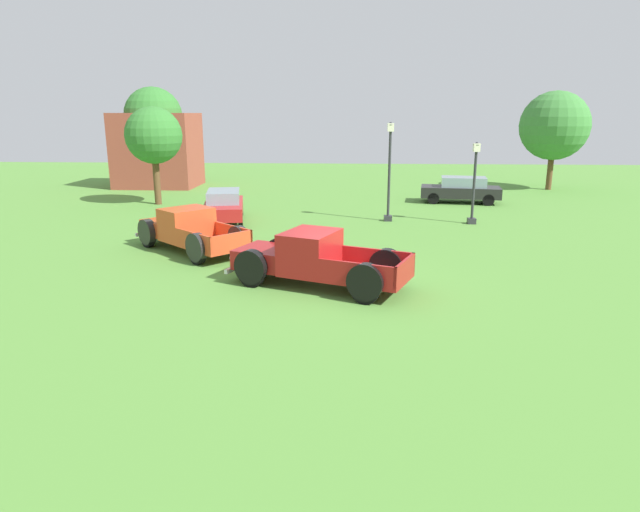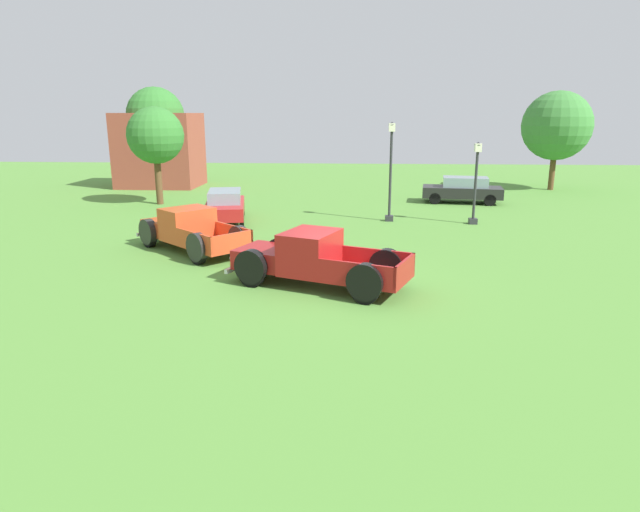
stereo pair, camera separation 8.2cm
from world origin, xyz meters
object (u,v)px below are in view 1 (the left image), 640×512
object	(u,v)px
sedan_distant_b	(461,189)
lamp_post_near	(474,181)
sedan_distant_a	(224,205)
lamp_post_far	(389,170)
pickup_truck_behind_left	(186,230)
oak_tree_east	(555,126)
pickup_truck_foreground	(308,259)
oak_tree_center	(153,116)
oak_tree_west	(154,136)

from	to	relation	value
sedan_distant_b	lamp_post_near	xyz separation A→B (m)	(-0.66, -6.09, 1.16)
sedan_distant_a	lamp_post_far	distance (m)	7.76
sedan_distant_a	pickup_truck_behind_left	bearing A→B (deg)	-91.20
sedan_distant_b	oak_tree_east	size ratio (longest dim) A/B	0.72
pickup_truck_behind_left	sedan_distant_a	world-z (taller)	pickup_truck_behind_left
pickup_truck_foreground	sedan_distant_a	size ratio (longest dim) A/B	1.24
sedan_distant_a	oak_tree_center	world-z (taller)	oak_tree_center
lamp_post_near	oak_tree_center	xyz separation A→B (m)	(-18.66, 12.35, 2.72)
lamp_post_near	oak_tree_east	xyz separation A→B (m)	(7.45, 11.95, 2.15)
sedan_distant_a	oak_tree_east	size ratio (longest dim) A/B	0.71
oak_tree_west	oak_tree_center	bearing A→B (deg)	109.03
oak_tree_center	pickup_truck_foreground	bearing A→B (deg)	-61.30
lamp_post_far	oak_tree_east	size ratio (longest dim) A/B	0.72
pickup_truck_behind_left	lamp_post_far	world-z (taller)	lamp_post_far
sedan_distant_b	lamp_post_far	bearing A→B (deg)	-128.06
sedan_distant_a	lamp_post_far	bearing A→B (deg)	3.17
pickup_truck_behind_left	sedan_distant_b	world-z (taller)	pickup_truck_behind_left
sedan_distant_b	oak_tree_center	xyz separation A→B (m)	(-19.32, 6.26, 3.88)
pickup_truck_behind_left	oak_tree_west	xyz separation A→B (m)	(-4.58, 10.20, 2.94)
lamp_post_far	oak_tree_west	bearing A→B (deg)	161.14
lamp_post_far	oak_tree_east	bearing A→B (deg)	45.74
sedan_distant_a	lamp_post_far	size ratio (longest dim) A/B	0.99
pickup_truck_foreground	sedan_distant_a	bearing A→B (deg)	115.77
pickup_truck_behind_left	sedan_distant_b	size ratio (longest dim) A/B	1.09
oak_tree_east	oak_tree_west	size ratio (longest dim) A/B	1.20
sedan_distant_b	lamp_post_near	world-z (taller)	lamp_post_near
sedan_distant_a	lamp_post_near	xyz separation A→B (m)	(11.31, -0.06, 1.18)
sedan_distant_a	sedan_distant_b	size ratio (longest dim) A/B	0.99
oak_tree_west	oak_tree_center	world-z (taller)	oak_tree_center
pickup_truck_foreground	sedan_distant_b	xyz separation A→B (m)	(7.34, 15.62, -0.01)
oak_tree_east	oak_tree_west	distance (m)	24.57
pickup_truck_behind_left	lamp_post_near	distance (m)	12.75
lamp_post_far	oak_tree_west	size ratio (longest dim) A/B	0.86
sedan_distant_b	oak_tree_west	bearing A→B (deg)	-175.14
sedan_distant_a	oak_tree_east	distance (m)	22.46
pickup_truck_behind_left	sedan_distant_a	xyz separation A→B (m)	(0.12, 5.58, -0.00)
oak_tree_west	oak_tree_east	bearing A→B (deg)	17.24
pickup_truck_behind_left	lamp_post_near	xyz separation A→B (m)	(11.43, 5.52, 1.18)
oak_tree_west	oak_tree_center	distance (m)	8.18
lamp_post_near	oak_tree_west	world-z (taller)	oak_tree_west
oak_tree_east	oak_tree_west	xyz separation A→B (m)	(-23.46, -7.28, -0.39)
pickup_truck_foreground	oak_tree_west	distance (m)	17.24
sedan_distant_b	lamp_post_far	size ratio (longest dim) A/B	1.00
lamp_post_near	oak_tree_east	bearing A→B (deg)	58.08
lamp_post_near	oak_tree_center	bearing A→B (deg)	146.50
oak_tree_center	pickup_truck_behind_left	bearing A→B (deg)	-67.97
oak_tree_west	sedan_distant_a	bearing A→B (deg)	-44.46
pickup_truck_foreground	lamp_post_near	world-z (taller)	lamp_post_near
oak_tree_west	oak_tree_center	size ratio (longest dim) A/B	0.79
lamp_post_near	oak_tree_east	distance (m)	14.25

